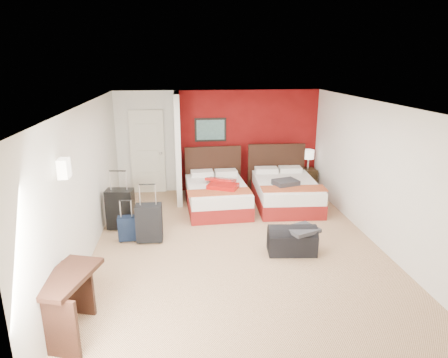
{
  "coord_description": "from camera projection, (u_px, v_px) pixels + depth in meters",
  "views": [
    {
      "loc": [
        -0.94,
        -6.36,
        3.17
      ],
      "look_at": [
        -0.14,
        0.8,
        1.0
      ],
      "focal_mm": 31.55,
      "sensor_mm": 36.0,
      "label": 1
    }
  ],
  "objects": [
    {
      "name": "ground",
      "position": [
        236.0,
        245.0,
        7.07
      ],
      "size": [
        6.5,
        6.5,
        0.0
      ],
      "primitive_type": "plane",
      "color": "tan",
      "rests_on": "ground"
    },
    {
      "name": "room_walls",
      "position": [
        158.0,
        160.0,
        7.91
      ],
      "size": [
        5.02,
        6.52,
        2.5
      ],
      "color": "white",
      "rests_on": "ground"
    },
    {
      "name": "red_accent_panel",
      "position": [
        248.0,
        141.0,
        9.86
      ],
      "size": [
        3.5,
        0.04,
        2.5
      ],
      "primitive_type": "cube",
      "color": "maroon",
      "rests_on": "ground"
    },
    {
      "name": "partition_wall",
      "position": [
        178.0,
        147.0,
        9.09
      ],
      "size": [
        0.12,
        1.2,
        2.5
      ],
      "primitive_type": "cube",
      "color": "silver",
      "rests_on": "ground"
    },
    {
      "name": "entry_door",
      "position": [
        148.0,
        152.0,
        9.63
      ],
      "size": [
        0.82,
        0.06,
        2.05
      ],
      "primitive_type": "cube",
      "color": "silver",
      "rests_on": "ground"
    },
    {
      "name": "bed_left",
      "position": [
        217.0,
        196.0,
        8.75
      ],
      "size": [
        1.38,
        1.91,
        0.55
      ],
      "primitive_type": "cube",
      "rotation": [
        0.0,
        0.0,
        0.05
      ],
      "color": "white",
      "rests_on": "ground"
    },
    {
      "name": "bed_right",
      "position": [
        286.0,
        193.0,
        8.93
      ],
      "size": [
        1.44,
        1.98,
        0.57
      ],
      "primitive_type": "cube",
      "rotation": [
        0.0,
        0.0,
        -0.05
      ],
      "color": "white",
      "rests_on": "ground"
    },
    {
      "name": "red_suitcase_open",
      "position": [
        222.0,
        183.0,
        8.57
      ],
      "size": [
        0.91,
        1.03,
        0.11
      ],
      "primitive_type": "cube",
      "rotation": [
        0.0,
        0.0,
        -0.43
      ],
      "color": "#B0120F",
      "rests_on": "bed_left"
    },
    {
      "name": "jacket_bundle",
      "position": [
        286.0,
        183.0,
        8.53
      ],
      "size": [
        0.59,
        0.53,
        0.12
      ],
      "primitive_type": "cube",
      "rotation": [
        0.0,
        0.0,
        0.29
      ],
      "color": "#343439",
      "rests_on": "bed_right"
    },
    {
      "name": "nightstand",
      "position": [
        307.0,
        180.0,
        9.99
      ],
      "size": [
        0.42,
        0.42,
        0.56
      ],
      "primitive_type": "cube",
      "rotation": [
        0.0,
        0.0,
        0.05
      ],
      "color": "black",
      "rests_on": "ground"
    },
    {
      "name": "table_lamp",
      "position": [
        308.0,
        160.0,
        9.83
      ],
      "size": [
        0.35,
        0.35,
        0.49
      ],
      "primitive_type": "cylinder",
      "rotation": [
        0.0,
        0.0,
        -0.33
      ],
      "color": "white",
      "rests_on": "nightstand"
    },
    {
      "name": "suitcase_black",
      "position": [
        121.0,
        210.0,
        7.66
      ],
      "size": [
        0.55,
        0.38,
        0.77
      ],
      "primitive_type": "cube",
      "rotation": [
        0.0,
        0.0,
        -0.12
      ],
      "color": "black",
      "rests_on": "ground"
    },
    {
      "name": "suitcase_charcoal",
      "position": [
        149.0,
        224.0,
        7.1
      ],
      "size": [
        0.47,
        0.3,
        0.68
      ],
      "primitive_type": "cube",
      "rotation": [
        0.0,
        0.0,
        -0.03
      ],
      "color": "black",
      "rests_on": "ground"
    },
    {
      "name": "suitcase_navy",
      "position": [
        127.0,
        230.0,
        7.16
      ],
      "size": [
        0.33,
        0.22,
        0.45
      ],
      "primitive_type": "cube",
      "rotation": [
        0.0,
        0.0,
        0.06
      ],
      "color": "black",
      "rests_on": "ground"
    },
    {
      "name": "duffel_bag",
      "position": [
        292.0,
        242.0,
        6.72
      ],
      "size": [
        0.85,
        0.51,
        0.41
      ],
      "primitive_type": "cube",
      "rotation": [
        0.0,
        0.0,
        -0.1
      ],
      "color": "black",
      "rests_on": "ground"
    },
    {
      "name": "jacket_draped",
      "position": [
        302.0,
        229.0,
        6.62
      ],
      "size": [
        0.62,
        0.58,
        0.07
      ],
      "primitive_type": "cube",
      "rotation": [
        0.0,
        0.0,
        0.4
      ],
      "color": "#39393E",
      "rests_on": "duffel_bag"
    },
    {
      "name": "desk",
      "position": [
        70.0,
        305.0,
        4.66
      ],
      "size": [
        0.73,
        1.05,
        0.79
      ],
      "primitive_type": "cube",
      "rotation": [
        0.0,
        0.0,
        -0.3
      ],
      "color": "black",
      "rests_on": "ground"
    }
  ]
}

